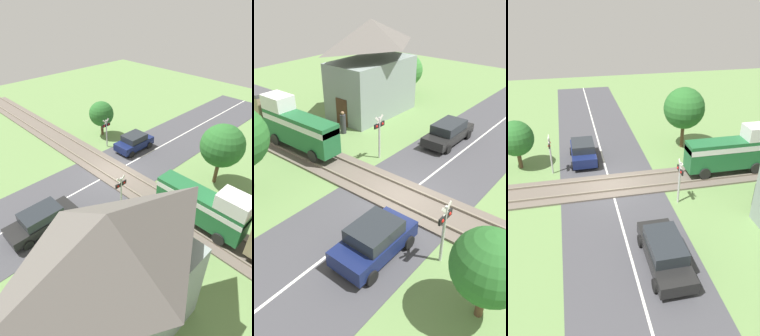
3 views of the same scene
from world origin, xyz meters
TOP-DOWN VIEW (x-y plane):
  - ground_plane at (0.00, 0.00)m, footprint 60.00×60.00m
  - road_surface at (0.00, 0.00)m, footprint 48.00×6.40m
  - track_bed at (0.00, 0.00)m, footprint 2.80×48.00m
  - train at (0.00, 11.44)m, footprint 1.58×12.36m
  - car_near_crossing at (-3.97, -1.44)m, footprint 3.67×1.89m
  - car_far_side at (7.19, 1.44)m, footprint 4.36×1.84m
  - crossing_signal_west_approach at (-2.55, -3.67)m, footprint 0.90×0.18m
  - crossing_signal_east_approach at (2.55, 3.67)m, footprint 0.90×0.18m
  - station_building at (8.18, 9.07)m, footprint 7.43×4.15m
  - pedestrian_by_station at (3.80, 8.05)m, footprint 0.41×0.41m
  - tree_by_station at (14.12, 9.83)m, footprint 2.93×2.93m
  - tree_beyond_track at (-3.86, -5.90)m, footprint 2.45×2.45m

SIDE VIEW (x-z plane):
  - ground_plane at x=0.00m, z-range 0.00..0.00m
  - road_surface at x=0.00m, z-range 0.00..0.02m
  - track_bed at x=0.00m, z-range -0.05..0.19m
  - pedestrian_by_station at x=3.80m, z-range -0.07..1.59m
  - car_far_side at x=7.19m, z-range 0.04..1.50m
  - car_near_crossing at x=-3.97m, z-range 0.03..1.57m
  - crossing_signal_west_approach at x=-2.55m, z-range 0.41..3.22m
  - crossing_signal_east_approach at x=2.55m, z-range 0.41..3.22m
  - train at x=0.00m, z-range 0.27..3.45m
  - tree_beyond_track at x=-3.86m, z-range 0.51..4.00m
  - tree_by_station at x=14.12m, z-range 0.40..4.15m
  - station_building at x=8.18m, z-range -0.05..7.15m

